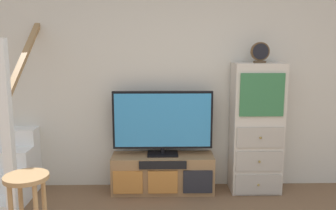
% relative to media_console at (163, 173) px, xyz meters
% --- Properties ---
extents(back_wall, '(6.40, 0.12, 2.70)m').
position_rel_media_console_xyz_m(back_wall, '(0.30, 0.27, 1.13)').
color(back_wall, beige).
rests_on(back_wall, ground_plane).
extents(media_console, '(1.20, 0.38, 0.45)m').
position_rel_media_console_xyz_m(media_console, '(0.00, 0.00, 0.00)').
color(media_console, '#997047').
rests_on(media_console, ground_plane).
extents(television, '(1.17, 0.22, 0.76)m').
position_rel_media_console_xyz_m(television, '(0.00, 0.02, 0.63)').
color(television, black).
rests_on(television, media_console).
extents(side_cabinet, '(0.58, 0.38, 1.53)m').
position_rel_media_console_xyz_m(side_cabinet, '(1.10, 0.01, 0.54)').
color(side_cabinet, beige).
rests_on(side_cabinet, ground_plane).
extents(desk_clock, '(0.21, 0.08, 0.23)m').
position_rel_media_console_xyz_m(desk_clock, '(1.10, -0.00, 1.43)').
color(desk_clock, '#4C3823').
rests_on(desk_clock, side_cabinet).
extents(bar_stool_near, '(0.34, 0.34, 0.75)m').
position_rel_media_console_xyz_m(bar_stool_near, '(-1.06, -1.42, 0.33)').
color(bar_stool_near, '#A37A4C').
rests_on(bar_stool_near, ground_plane).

